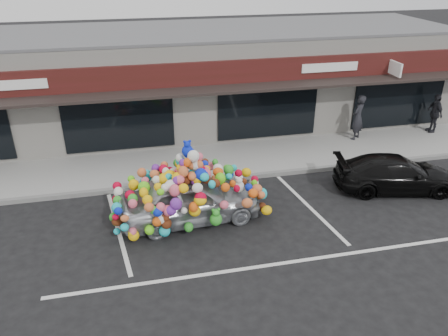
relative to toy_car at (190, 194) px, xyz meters
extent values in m
plane|color=black|center=(1.02, -0.32, -0.89)|extent=(90.00, 90.00, 0.00)
cube|color=silver|center=(1.02, 8.18, 1.21)|extent=(24.00, 6.00, 4.20)
cube|color=#59595B|center=(1.02, 8.18, 3.36)|extent=(24.00, 6.00, 0.12)
cube|color=#39140F|center=(1.02, 5.10, 2.26)|extent=(24.00, 0.18, 0.90)
cube|color=black|center=(1.02, 4.58, 1.76)|extent=(24.00, 1.20, 0.10)
cube|color=white|center=(9.22, 4.63, 2.16)|extent=(0.08, 0.95, 0.55)
cube|color=white|center=(-5.48, 4.98, 2.26)|extent=(2.40, 0.04, 0.35)
cube|color=white|center=(6.52, 4.98, 2.26)|extent=(2.40, 0.04, 0.35)
cube|color=black|center=(-1.98, 5.15, 0.56)|extent=(4.20, 0.12, 2.30)
cube|color=black|center=(4.02, 5.15, 0.56)|extent=(4.20, 0.12, 2.30)
cube|color=black|center=(10.02, 5.15, 0.56)|extent=(4.20, 0.12, 2.30)
cube|color=gray|center=(1.02, 3.68, -0.81)|extent=(26.00, 3.00, 0.15)
cube|color=slate|center=(1.02, 2.18, -0.81)|extent=(26.00, 0.18, 0.16)
cube|color=silver|center=(-2.18, -0.12, -0.88)|extent=(0.73, 4.37, 0.01)
cube|color=silver|center=(3.82, -0.12, -0.88)|extent=(0.73, 4.37, 0.01)
cube|color=silver|center=(3.02, -2.62, -0.88)|extent=(14.00, 0.12, 0.01)
imported|color=#9CA2A6|center=(0.00, 0.00, -0.17)|extent=(2.00, 4.32, 1.43)
ellipsoid|color=red|center=(0.00, 0.00, 1.08)|extent=(1.40, 1.86, 1.07)
sphere|color=#FFEF16|center=(1.47, -0.15, 0.15)|extent=(0.34, 0.34, 0.34)
sphere|color=#0817E3|center=(0.60, -0.93, -0.34)|extent=(0.36, 0.36, 0.36)
sphere|color=green|center=(-0.80, 0.92, -0.29)|extent=(0.30, 0.30, 0.30)
sphere|color=#EB5C7A|center=(0.00, 0.00, 1.57)|extent=(0.32, 0.32, 0.32)
sphere|color=red|center=(-1.26, 0.10, 0.16)|extent=(0.30, 0.30, 0.30)
imported|color=black|center=(7.09, 0.36, -0.29)|extent=(2.46, 4.34, 1.19)
imported|color=black|center=(7.77, 4.45, 0.22)|extent=(0.83, 0.79, 1.91)
imported|color=black|center=(11.45, 4.47, 0.12)|extent=(1.03, 0.50, 1.71)
camera|label=1|loc=(-1.43, -11.21, 6.51)|focal=35.00mm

